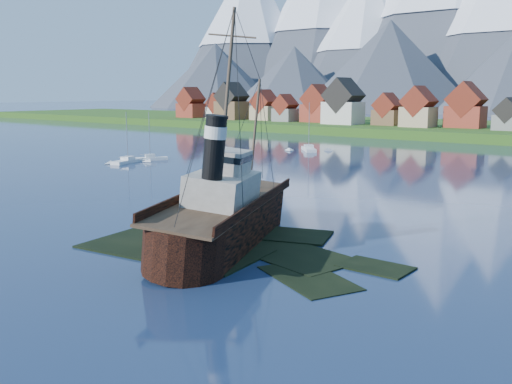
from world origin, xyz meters
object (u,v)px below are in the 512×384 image
Objects in this scene: sailboat_c at (309,150)px; tugboat_wreck at (232,213)px; sailboat_a at (128,162)px; sailboat_b at (150,159)px.

tugboat_wreck is at bearing -103.76° from sailboat_c.
sailboat_b is at bearing 71.15° from sailboat_a.
sailboat_c is at bearing 54.26° from sailboat_a.
sailboat_a is at bearing -58.59° from sailboat_b.
tugboat_wreck is 2.66× the size of sailboat_a.
sailboat_b is 0.86× the size of sailboat_c.
sailboat_c reaches higher than sailboat_a.
sailboat_b is (0.34, 5.93, 0.01)m from sailboat_a.
tugboat_wreck is 91.26m from sailboat_c.
tugboat_wreck is 2.70× the size of sailboat_b.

